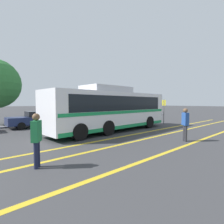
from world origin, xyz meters
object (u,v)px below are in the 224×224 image
at_px(pedestrian_0, 36,137).
at_px(parked_car_1, 38,119).
at_px(bus_stop_sign, 164,109).
at_px(parked_car_3, 138,113).
at_px(pedestrian_1, 185,122).
at_px(transit_bus, 112,109).
at_px(parked_car_2, 101,115).

bearing_deg(pedestrian_0, parked_car_1, 19.47).
bearing_deg(bus_stop_sign, parked_car_3, 146.42).
relative_size(parked_car_3, pedestrian_1, 2.64).
relative_size(transit_bus, bus_stop_sign, 4.40).
bearing_deg(parked_car_3, pedestrian_1, 134.77).
distance_m(parked_car_3, pedestrian_0, 20.47).
height_order(parked_car_3, pedestrian_1, pedestrian_1).
distance_m(parked_car_1, parked_car_3, 14.21).
distance_m(parked_car_2, pedestrian_0, 14.56).
bearing_deg(pedestrian_1, parked_car_1, 54.56).
relative_size(transit_bus, pedestrian_0, 6.03).
bearing_deg(parked_car_2, pedestrian_1, 169.70).
bearing_deg(parked_car_1, pedestrian_0, 162.49).
distance_m(parked_car_2, bus_stop_sign, 7.07).
xyz_separation_m(pedestrian_1, bus_stop_sign, (6.26, 5.12, 0.50)).
relative_size(parked_car_1, pedestrian_0, 2.73).
relative_size(parked_car_2, pedestrian_1, 2.54).
bearing_deg(parked_car_3, bus_stop_sign, 144.82).
height_order(parked_car_1, parked_car_3, parked_car_1).
relative_size(parked_car_1, pedestrian_1, 2.67).
distance_m(parked_car_2, pedestrian_1, 11.81).
relative_size(transit_bus, parked_car_3, 2.23).
height_order(transit_bus, parked_car_3, transit_bus).
height_order(parked_car_2, pedestrian_0, pedestrian_0).
height_order(transit_bus, pedestrian_0, transit_bus).
relative_size(parked_car_1, parked_car_3, 1.01).
height_order(transit_bus, pedestrian_1, transit_bus).
relative_size(transit_bus, pedestrian_1, 5.90).
xyz_separation_m(transit_bus, bus_stop_sign, (6.80, -0.38, -0.12)).
height_order(parked_car_2, parked_car_3, parked_car_2).
distance_m(pedestrian_0, bus_stop_sign, 14.30).
xyz_separation_m(parked_car_2, pedestrian_0, (-10.66, -9.91, 0.30)).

